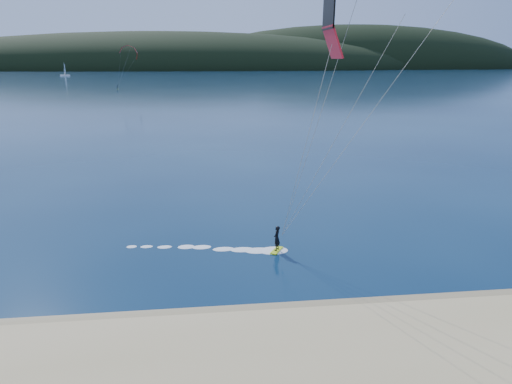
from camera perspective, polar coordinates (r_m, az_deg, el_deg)
ground at (r=20.09m, az=-1.62°, el=-22.20°), size 1800.00×1800.00×0.00m
wet_sand at (r=23.75m, az=-2.61°, el=-15.41°), size 220.00×2.50×0.10m
headland at (r=761.14m, az=-6.66°, el=14.90°), size 1200.00×310.00×140.00m
kitesurfer_near at (r=25.61m, az=17.12°, el=19.32°), size 20.66×8.11×18.39m
kitesurfer_far at (r=219.60m, az=-15.55°, el=16.03°), size 11.13×4.79×18.20m
sailboat at (r=434.94m, az=-22.59°, el=13.24°), size 7.97×5.13×11.34m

